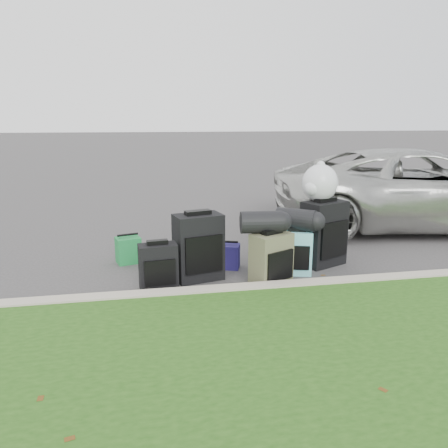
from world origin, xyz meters
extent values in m
plane|color=#383535|center=(0.00, 0.00, 0.00)|extent=(120.00, 120.00, 0.00)
cube|color=#9E937F|center=(0.00, -1.00, 0.07)|extent=(120.00, 0.18, 0.15)
imported|color=#B7B7B2|center=(3.66, 1.57, 0.70)|extent=(5.35, 3.12, 1.40)
cube|color=black|center=(-1.00, -0.55, 0.27)|extent=(0.45, 0.28, 0.53)
cube|color=black|center=(-0.51, -0.31, 0.40)|extent=(0.62, 0.46, 0.80)
cube|color=#44462F|center=(0.30, -0.68, 0.31)|extent=(0.54, 0.46, 0.63)
cube|color=#559FA3|center=(0.72, -0.34, 0.28)|extent=(0.43, 0.33, 0.55)
cube|color=black|center=(1.19, -0.06, 0.43)|extent=(0.66, 0.55, 0.86)
cube|color=#1A7837|center=(-1.37, 0.48, 0.18)|extent=(0.37, 0.32, 0.35)
cube|color=#1D1751|center=(-0.08, 0.02, 0.16)|extent=(0.35, 0.31, 0.31)
cylinder|color=black|center=(0.19, -0.61, 0.75)|extent=(0.49, 0.29, 0.26)
cylinder|color=black|center=(0.72, -0.28, 0.69)|extent=(0.55, 0.51, 0.27)
sphere|color=silver|center=(1.14, 0.01, 1.09)|extent=(0.47, 0.47, 0.47)
camera|label=1|loc=(-1.11, -5.32, 1.91)|focal=35.00mm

